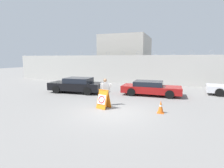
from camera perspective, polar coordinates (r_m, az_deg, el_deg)
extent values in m
plane|color=gray|center=(9.79, 0.36, -9.24)|extent=(90.00, 90.00, 0.00)
cube|color=beige|center=(20.22, 11.04, 4.55)|extent=(36.00, 0.30, 3.31)
torus|color=gray|center=(28.76, -26.50, 8.68)|extent=(0.47, 0.03, 0.47)
torus|color=gray|center=(27.46, -23.80, 8.90)|extent=(0.47, 0.03, 0.47)
torus|color=gray|center=(26.22, -20.83, 9.12)|extent=(0.47, 0.03, 0.47)
torus|color=gray|center=(25.06, -17.57, 9.33)|extent=(0.47, 0.03, 0.47)
torus|color=gray|center=(23.98, -14.00, 9.53)|extent=(0.47, 0.03, 0.47)
torus|color=gray|center=(23.00, -10.11, 9.71)|extent=(0.47, 0.03, 0.47)
torus|color=gray|center=(22.14, -5.89, 9.84)|extent=(0.47, 0.03, 0.47)
torus|color=gray|center=(21.40, -1.35, 9.94)|extent=(0.47, 0.03, 0.47)
torus|color=gray|center=(20.80, 3.49, 9.97)|extent=(0.47, 0.03, 0.47)
torus|color=gray|center=(20.35, 8.57, 9.92)|extent=(0.47, 0.03, 0.47)
torus|color=gray|center=(20.07, 13.84, 9.80)|extent=(0.47, 0.03, 0.47)
torus|color=gray|center=(19.95, 19.21, 9.59)|extent=(0.47, 0.03, 0.47)
torus|color=gray|center=(20.00, 24.59, 9.29)|extent=(0.47, 0.03, 0.47)
torus|color=gray|center=(20.23, 29.88, 8.92)|extent=(0.47, 0.03, 0.47)
cube|color=#B2ADA3|center=(26.72, 4.80, 8.62)|extent=(6.29, 7.87, 6.14)
cube|color=orange|center=(10.37, -3.26, -5.15)|extent=(0.74, 0.52, 1.08)
cube|color=orange|center=(10.61, -2.19, -4.83)|extent=(0.74, 0.52, 1.08)
cube|color=orange|center=(10.38, -2.74, -2.00)|extent=(0.70, 0.25, 0.05)
cube|color=white|center=(10.34, -3.39, -5.07)|extent=(0.59, 0.32, 0.54)
torus|color=red|center=(10.33, -3.43, -5.09)|extent=(0.48, 0.30, 0.45)
cylinder|color=#232838|center=(11.10, -2.67, -4.92)|extent=(0.15, 0.15, 0.82)
cylinder|color=#232838|center=(11.17, -1.82, -4.83)|extent=(0.15, 0.15, 0.82)
cube|color=silver|center=(10.99, -2.26, -1.20)|extent=(0.46, 0.46, 0.63)
sphere|color=#936B4C|center=(10.92, -2.28, 1.21)|extent=(0.22, 0.22, 0.22)
cylinder|color=silver|center=(10.89, -3.53, -1.23)|extent=(0.09, 0.09, 0.60)
cylinder|color=silver|center=(11.01, -0.80, -1.25)|extent=(0.30, 0.30, 0.58)
cube|color=orange|center=(10.04, 15.54, -9.00)|extent=(0.36, 0.36, 0.03)
cone|color=orange|center=(9.95, 15.62, -7.05)|extent=(0.31, 0.31, 0.68)
cylinder|color=white|center=(9.94, 15.63, -6.86)|extent=(0.15, 0.15, 0.10)
cylinder|color=black|center=(15.56, -17.70, -1.71)|extent=(0.69, 0.25, 0.68)
cylinder|color=black|center=(17.01, -14.56, -0.74)|extent=(0.69, 0.25, 0.68)
cylinder|color=black|center=(14.23, -8.03, -2.31)|extent=(0.69, 0.25, 0.68)
cylinder|color=black|center=(15.81, -5.57, -1.20)|extent=(0.69, 0.25, 0.68)
cube|color=black|center=(15.56, -11.61, -0.67)|extent=(4.72, 2.21, 0.64)
cube|color=black|center=(15.38, -10.90, 1.24)|extent=(2.33, 1.83, 0.42)
cylinder|color=black|center=(15.24, 18.34, -2.00)|extent=(0.65, 0.21, 0.64)
cylinder|color=black|center=(13.57, 18.28, -3.25)|extent=(0.65, 0.21, 0.64)
cylinder|color=black|center=(15.52, 7.68, -1.47)|extent=(0.65, 0.21, 0.64)
cylinder|color=black|center=(13.87, 6.32, -2.62)|extent=(0.65, 0.21, 0.64)
cube|color=maroon|center=(14.45, 12.64, -1.65)|extent=(4.67, 1.91, 0.54)
cube|color=black|center=(14.40, 11.78, 0.18)|extent=(2.26, 1.68, 0.37)
cylinder|color=black|center=(15.99, 31.69, -2.37)|extent=(0.66, 0.26, 0.65)
cylinder|color=black|center=(17.75, 31.07, -1.37)|extent=(0.66, 0.26, 0.65)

